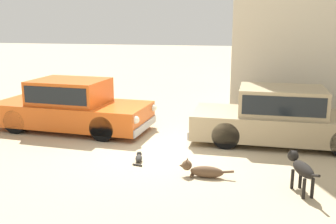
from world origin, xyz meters
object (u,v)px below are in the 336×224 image
Objects in this scene: stray_dog_spotted at (301,168)px; stray_cat at (139,158)px; parked_sedan_second at (282,116)px; parked_sedan_nearest at (71,105)px; stray_dog_tan at (202,170)px.

stray_cat is at bearing 53.44° from stray_dog_spotted.
parked_sedan_second reaches higher than stray_cat.
parked_sedan_nearest reaches higher than stray_cat.
parked_sedan_nearest is 4.91m from stray_dog_tan.
stray_cat is (-3.29, 0.91, -0.38)m from stray_dog_spotted.
stray_dog_spotted is at bearing 170.51° from stray_dog_tan.
stray_dog_tan is 1.92× the size of stray_cat.
stray_cat is (2.57, -2.12, -0.63)m from parked_sedan_nearest.
parked_sedan_second is at bearing -122.88° from stray_dog_tan.
parked_sedan_nearest reaches higher than stray_dog_tan.
stray_dog_tan is (4.04, -2.73, -0.56)m from parked_sedan_nearest.
parked_sedan_second is 2.93m from stray_dog_spotted.
stray_dog_tan is at bearing -29.90° from parked_sedan_nearest.
stray_dog_tan is (-1.68, -2.61, -0.56)m from parked_sedan_second.
parked_sedan_nearest is at bearing 41.60° from stray_dog_spotted.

